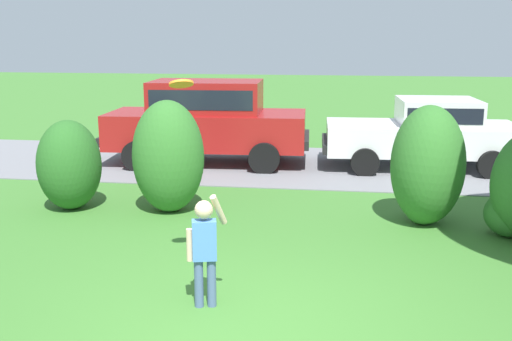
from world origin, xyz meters
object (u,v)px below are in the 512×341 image
object	(u,v)px
parked_suv	(207,118)
child_thrower	(205,245)
frisbee	(181,84)
parked_sedan	(426,131)

from	to	relation	value
parked_suv	child_thrower	bearing A→B (deg)	-77.36
child_thrower	frisbee	xyz separation A→B (m)	(-0.38, 0.63, 1.68)
child_thrower	frisbee	bearing A→B (deg)	121.46
parked_sedan	frisbee	distance (m)	8.04
frisbee	child_thrower	bearing A→B (deg)	-58.54
parked_sedan	parked_suv	bearing A→B (deg)	-177.45
frisbee	parked_sedan	bearing A→B (deg)	62.28
parked_suv	child_thrower	world-z (taller)	parked_suv
parked_suv	frisbee	size ratio (longest dim) A/B	16.27
parked_suv	frisbee	world-z (taller)	frisbee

